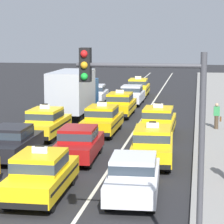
% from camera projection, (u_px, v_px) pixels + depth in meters
% --- Properties ---
extents(lane_stripe_left_center, '(0.14, 80.00, 0.01)m').
position_uv_depth(lane_stripe_left_center, '(96.00, 118.00, 35.12)').
color(lane_stripe_left_center, silver).
rests_on(lane_stripe_left_center, ground).
extents(lane_stripe_center_right, '(0.14, 80.00, 0.01)m').
position_uv_depth(lane_stripe_center_right, '(142.00, 119.00, 34.58)').
color(lane_stripe_center_right, silver).
rests_on(lane_stripe_center_right, ground).
extents(sedan_left_second, '(1.80, 4.32, 1.58)m').
position_uv_depth(sedan_left_second, '(12.00, 141.00, 23.71)').
color(sedan_left_second, black).
rests_on(sedan_left_second, ground).
extents(taxi_left_third, '(1.87, 4.58, 1.96)m').
position_uv_depth(taxi_left_third, '(46.00, 122.00, 28.58)').
color(taxi_left_third, black).
rests_on(taxi_left_third, ground).
extents(box_truck_left_fourth, '(2.31, 6.97, 3.27)m').
position_uv_depth(box_truck_left_fourth, '(74.00, 91.00, 35.68)').
color(box_truck_left_fourth, black).
rests_on(box_truck_left_fourth, ground).
extents(sedan_left_fifth, '(1.98, 4.39, 1.58)m').
position_uv_depth(sedan_left_fifth, '(95.00, 93.00, 42.25)').
color(sedan_left_fifth, black).
rests_on(sedan_left_fifth, ground).
extents(taxi_center_nearest, '(1.91, 4.60, 1.96)m').
position_uv_depth(taxi_center_nearest, '(41.00, 174.00, 18.22)').
color(taxi_center_nearest, black).
rests_on(taxi_center_nearest, ground).
extents(sedan_center_second, '(1.94, 4.37, 1.58)m').
position_uv_depth(sedan_center_second, '(79.00, 142.00, 23.49)').
color(sedan_center_second, black).
rests_on(sedan_center_second, ground).
extents(taxi_center_third, '(1.84, 4.57, 1.96)m').
position_uv_depth(taxi_center_third, '(102.00, 119.00, 29.58)').
color(taxi_center_third, black).
rests_on(taxi_center_third, ground).
extents(taxi_center_fourth, '(1.82, 4.56, 1.96)m').
position_uv_depth(taxi_center_fourth, '(120.00, 104.00, 35.85)').
color(taxi_center_fourth, black).
rests_on(taxi_center_fourth, ground).
extents(sedan_center_fifth, '(1.79, 4.31, 1.58)m').
position_uv_depth(sedan_center_fifth, '(132.00, 94.00, 41.61)').
color(sedan_center_fifth, black).
rests_on(sedan_center_fifth, ground).
extents(taxi_center_sixth, '(1.88, 4.58, 1.96)m').
position_uv_depth(taxi_center_sixth, '(138.00, 87.00, 46.71)').
color(taxi_center_sixth, black).
rests_on(taxi_center_sixth, ground).
extents(sedan_right_nearest, '(1.98, 4.38, 1.58)m').
position_uv_depth(sedan_right_nearest, '(133.00, 176.00, 18.08)').
color(sedan_right_nearest, black).
rests_on(sedan_right_nearest, ground).
extents(taxi_right_second, '(2.01, 4.64, 1.96)m').
position_uv_depth(taxi_right_second, '(153.00, 144.00, 22.97)').
color(taxi_right_second, black).
rests_on(taxi_right_second, ground).
extents(taxi_right_third, '(1.86, 4.58, 1.96)m').
position_uv_depth(taxi_right_third, '(158.00, 121.00, 28.99)').
color(taxi_right_third, black).
rests_on(taxi_right_third, ground).
extents(pedestrian_near_crosswalk, '(0.47, 0.24, 1.56)m').
position_uv_depth(pedestrian_near_crosswalk, '(217.00, 116.00, 30.41)').
color(pedestrian_near_crosswalk, '#473828').
rests_on(pedestrian_near_crosswalk, sidewalk_curb).
extents(traffic_light_pole, '(2.87, 0.33, 5.58)m').
position_uv_depth(traffic_light_pole, '(158.00, 128.00, 11.22)').
color(traffic_light_pole, '#47474C').
rests_on(traffic_light_pole, ground).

